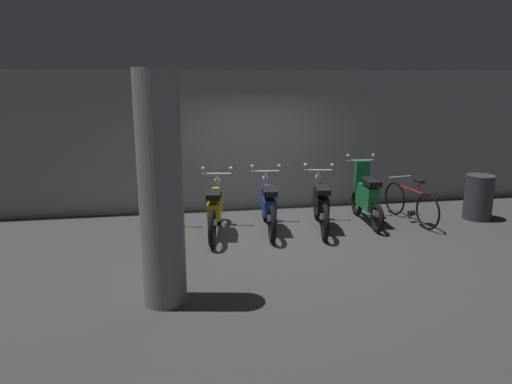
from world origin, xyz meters
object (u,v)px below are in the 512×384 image
at_px(motorbike_slot_3, 321,203).
at_px(bicycle, 411,204).
at_px(motorbike_slot_1, 215,208).
at_px(motorbike_slot_4, 366,196).
at_px(motorbike_slot_2, 268,205).
at_px(motorbike_slot_0, 159,208).
at_px(trash_bin, 479,197).
at_px(support_pillar, 161,191).

height_order(motorbike_slot_3, bicycle, motorbike_slot_3).
bearing_deg(motorbike_slot_3, motorbike_slot_1, -179.74).
xyz_separation_m(motorbike_slot_4, bicycle, (0.89, -0.09, -0.17)).
bearing_deg(motorbike_slot_1, motorbike_slot_2, 4.00).
relative_size(motorbike_slot_1, bicycle, 1.13).
xyz_separation_m(motorbike_slot_0, trash_bin, (6.24, 0.03, -0.08)).
distance_m(motorbike_slot_0, support_pillar, 2.78).
bearing_deg(support_pillar, motorbike_slot_3, 42.26).
bearing_deg(motorbike_slot_2, bicycle, 1.20).
xyz_separation_m(motorbike_slot_2, motorbike_slot_4, (1.97, 0.14, 0.04)).
bearing_deg(trash_bin, motorbike_slot_0, -179.72).
height_order(motorbike_slot_0, bicycle, motorbike_slot_0).
bearing_deg(motorbike_slot_4, motorbike_slot_1, -175.86).
bearing_deg(motorbike_slot_1, bicycle, 1.92).
relative_size(motorbike_slot_3, support_pillar, 0.66).
height_order(motorbike_slot_2, motorbike_slot_3, same).
xyz_separation_m(motorbike_slot_0, bicycle, (4.82, 0.08, -0.17)).
bearing_deg(motorbike_slot_2, motorbike_slot_0, -179.35).
height_order(motorbike_slot_0, trash_bin, motorbike_slot_0).
relative_size(motorbike_slot_1, motorbike_slot_3, 1.00).
bearing_deg(motorbike_slot_0, trash_bin, 0.28).
distance_m(bicycle, support_pillar, 5.54).
distance_m(motorbike_slot_0, motorbike_slot_2, 1.97).
distance_m(motorbike_slot_2, motorbike_slot_4, 1.97).
relative_size(bicycle, support_pillar, 0.59).
bearing_deg(support_pillar, motorbike_slot_1, 71.24).
bearing_deg(trash_bin, bicycle, 177.94).
distance_m(motorbike_slot_1, motorbike_slot_3, 1.97).
height_order(motorbike_slot_0, support_pillar, support_pillar).
height_order(motorbike_slot_0, motorbike_slot_3, same).
bearing_deg(motorbike_slot_2, trash_bin, 0.12).
distance_m(motorbike_slot_2, motorbike_slot_3, 0.99).
xyz_separation_m(motorbike_slot_3, motorbike_slot_4, (0.98, 0.20, 0.04)).
xyz_separation_m(motorbike_slot_0, motorbike_slot_4, (3.94, 0.17, -0.00)).
bearing_deg(motorbike_slot_0, support_pillar, -87.55).
bearing_deg(bicycle, motorbike_slot_3, -176.34).
distance_m(motorbike_slot_1, support_pillar, 2.89).
relative_size(motorbike_slot_4, trash_bin, 1.89).
distance_m(motorbike_slot_1, motorbike_slot_4, 2.96).
distance_m(motorbike_slot_2, bicycle, 2.86).
bearing_deg(motorbike_slot_0, motorbike_slot_2, 0.65).
bearing_deg(trash_bin, motorbike_slot_2, -179.88).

